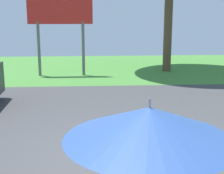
% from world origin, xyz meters
% --- Properties ---
extents(ground_plane, '(40.00, 22.00, 0.20)m').
position_xyz_m(ground_plane, '(0.00, 2.95, -0.05)').
color(ground_plane, '#424244').
extents(roadside_billboard, '(2.60, 0.12, 3.50)m').
position_xyz_m(roadside_billboard, '(-1.86, 8.09, 2.55)').
color(roadside_billboard, slate).
rests_on(roadside_billboard, ground_plane).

